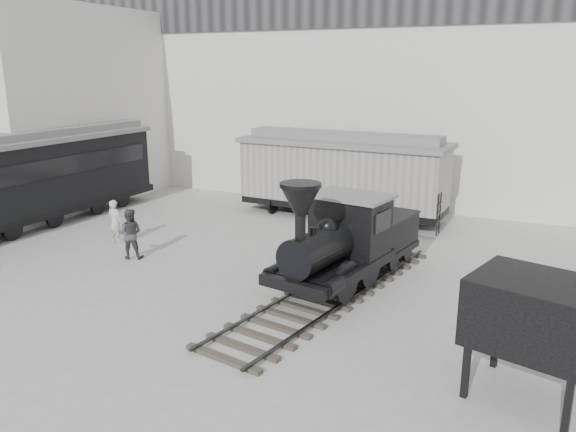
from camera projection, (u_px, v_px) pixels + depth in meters
The scene contains 9 objects.
ground at pixel (204, 323), 14.30m from camera, with size 90.00×90.00×0.00m, color #9E9E9B.
north_wall at pixel (375, 84), 26.07m from camera, with size 34.00×2.51×11.00m.
west_pavilion at pixel (61, 105), 27.71m from camera, with size 7.00×12.11×9.00m.
locomotive at pixel (344, 246), 16.34m from camera, with size 3.88×9.92×3.43m.
boxcar at pixel (342, 173), 24.01m from camera, with size 9.14×3.30×3.69m.
passenger_coach at pixel (22, 179), 22.39m from camera, with size 3.49×13.58×3.60m.
visitor_a at pixel (115, 222), 20.56m from camera, with size 0.60×0.39×1.65m, color silver.
visitor_b at pixel (130, 234), 18.95m from camera, with size 0.84×0.66×1.73m, color #3D3E41.
coal_hopper at pixel (534, 322), 10.65m from camera, with size 2.69×2.41×2.47m.
Camera 1 is at (7.36, -11.07, 6.29)m, focal length 35.00 mm.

